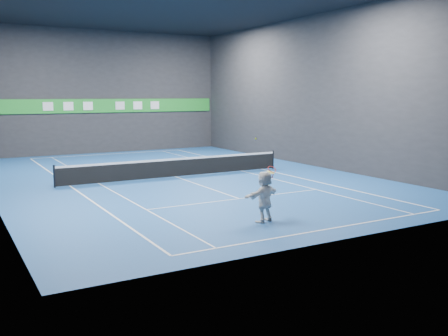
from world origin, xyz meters
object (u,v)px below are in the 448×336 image
player (264,197)px  tennis_racket (272,171)px  tennis_ball (256,139)px  tennis_net (176,167)px

player → tennis_racket: tennis_racket is taller
player → tennis_ball: size_ratio=27.59×
tennis_ball → tennis_net: size_ratio=0.01×
player → tennis_ball: bearing=-23.7°
tennis_racket → tennis_net: bearing=84.7°
player → tennis_racket: size_ratio=2.51×
player → tennis_ball: (-0.35, 0.03, 1.98)m
tennis_net → tennis_racket: bearing=-95.3°
tennis_ball → tennis_net: (1.59, 10.03, -2.31)m
player → tennis_racket: bearing=170.4°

